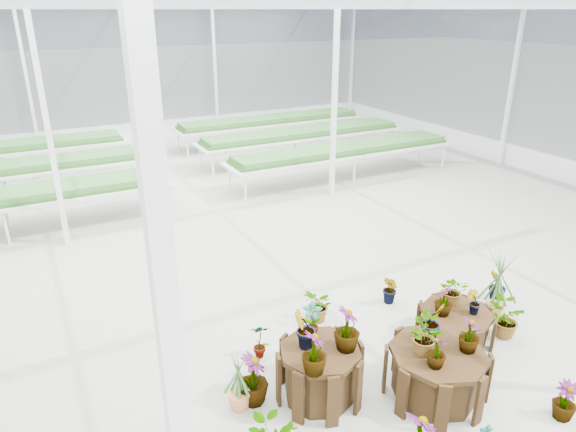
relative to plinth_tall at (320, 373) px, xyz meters
name	(u,v)px	position (x,y,z in m)	size (l,w,h in m)	color
ground_plane	(305,302)	(0.88, 1.88, -0.33)	(24.00, 24.00, 0.00)	gray
greenhouse_shell	(307,161)	(0.88, 1.88, 1.92)	(18.00, 24.00, 4.50)	white
steel_frame	(307,161)	(0.88, 1.88, 1.92)	(18.00, 24.00, 4.50)	silver
nursery_benches	(172,162)	(0.88, 9.08, 0.09)	(16.00, 7.00, 0.84)	silver
plinth_tall	(320,373)	(0.00, 0.00, 0.00)	(0.97, 0.97, 0.66)	#311F0D
plinth_mid	(436,373)	(1.20, -0.60, -0.03)	(1.15, 1.15, 0.61)	#311F0D
plinth_low	(455,325)	(2.20, 0.10, -0.11)	(0.99, 0.99, 0.44)	#311F0D
nursery_plants	(395,337)	(1.06, -0.02, 0.16)	(4.89, 3.31, 1.25)	#32622B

